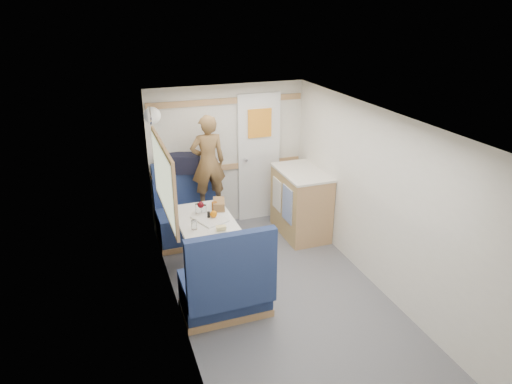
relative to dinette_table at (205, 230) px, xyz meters
name	(u,v)px	position (x,y,z in m)	size (l,w,h in m)	color
floor	(290,309)	(0.65, -1.00, -0.57)	(4.50, 4.50, 0.00)	#515156
ceiling	(296,124)	(0.65, -1.00, 1.43)	(4.50, 4.50, 0.00)	silver
wall_back	(228,156)	(0.65, 1.25, 0.43)	(2.20, 0.02, 2.00)	silver
wall_left	(181,243)	(-0.45, -1.00, 0.43)	(0.02, 4.50, 2.00)	silver
wall_right	(389,209)	(1.75, -1.00, 0.43)	(0.02, 4.50, 2.00)	silver
oak_trim_low	(229,167)	(0.65, 1.23, 0.28)	(2.15, 0.02, 0.08)	#AD8B4E
oak_trim_high	(227,101)	(0.65, 1.23, 1.21)	(2.15, 0.02, 0.08)	#AD8B4E
side_window	(163,179)	(-0.43, 0.00, 0.68)	(0.04, 1.30, 0.72)	#ADB69A
rear_door	(259,156)	(1.10, 1.22, 0.41)	(0.62, 0.12, 1.86)	white
dinette_table	(205,230)	(0.00, 0.00, 0.00)	(0.62, 0.92, 0.72)	white
bench_far	(191,219)	(0.00, 0.86, -0.27)	(0.90, 0.59, 1.05)	#18284D
bench_near	(227,290)	(0.00, -0.86, -0.27)	(0.90, 0.59, 1.05)	#18284D
ledge	(184,173)	(0.00, 1.12, 0.31)	(0.90, 0.14, 0.04)	#AD8B4E
dome_light	(152,115)	(-0.39, 0.85, 1.18)	(0.20, 0.20, 0.20)	white
galley_counter	(301,202)	(1.47, 0.55, -0.10)	(0.57, 0.92, 0.92)	#AD8B4E
person	(208,162)	(0.27, 0.87, 0.51)	(0.46, 0.30, 1.25)	brown
duffel_bag	(181,163)	(-0.04, 1.12, 0.45)	(0.50, 0.24, 0.24)	black
tray	(210,219)	(0.04, -0.07, 0.16)	(0.28, 0.37, 0.02)	silver
orange_fruit	(214,214)	(0.09, -0.06, 0.21)	(0.08, 0.08, 0.08)	orange
cheese_block	(221,228)	(0.09, -0.37, 0.19)	(0.11, 0.06, 0.04)	#F0D68B
wine_glass	(201,205)	(-0.02, 0.08, 0.28)	(0.08, 0.08, 0.17)	white
tumbler_left	(194,225)	(-0.17, -0.24, 0.21)	(0.06, 0.06, 0.10)	white
tumbler_mid	(198,209)	(-0.04, 0.13, 0.22)	(0.08, 0.08, 0.12)	silver
tumbler_right	(204,209)	(0.02, 0.12, 0.21)	(0.06, 0.06, 0.10)	white
beer_glass	(214,206)	(0.16, 0.16, 0.21)	(0.07, 0.07, 0.11)	brown
pepper_grinder	(209,215)	(0.04, -0.04, 0.20)	(0.03, 0.03, 0.09)	black
bread_loaf	(219,204)	(0.22, 0.20, 0.21)	(0.13, 0.25, 0.10)	brown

